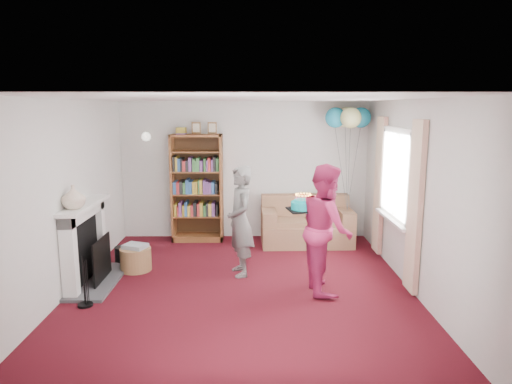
{
  "coord_description": "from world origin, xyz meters",
  "views": [
    {
      "loc": [
        0.15,
        -5.82,
        2.39
      ],
      "look_at": [
        0.2,
        0.6,
        1.2
      ],
      "focal_mm": 32.0,
      "sensor_mm": 36.0,
      "label": 1
    }
  ],
  "objects_px": {
    "person_striped": "(240,221)",
    "bookcase": "(197,189)",
    "sofa": "(306,225)",
    "person_magenta": "(326,228)",
    "birthday_cake": "(303,206)"
  },
  "relations": [
    {
      "from": "person_magenta",
      "to": "birthday_cake",
      "type": "xyz_separation_m",
      "value": [
        -0.29,
        0.11,
        0.28
      ]
    },
    {
      "from": "person_striped",
      "to": "birthday_cake",
      "type": "xyz_separation_m",
      "value": [
        0.84,
        -0.48,
        0.33
      ]
    },
    {
      "from": "bookcase",
      "to": "sofa",
      "type": "relative_size",
      "value": 1.35
    },
    {
      "from": "sofa",
      "to": "person_magenta",
      "type": "relative_size",
      "value": 0.94
    },
    {
      "from": "person_magenta",
      "to": "birthday_cake",
      "type": "distance_m",
      "value": 0.42
    },
    {
      "from": "sofa",
      "to": "birthday_cake",
      "type": "relative_size",
      "value": 4.17
    },
    {
      "from": "sofa",
      "to": "person_magenta",
      "type": "xyz_separation_m",
      "value": [
        0.0,
        -2.15,
        0.53
      ]
    },
    {
      "from": "bookcase",
      "to": "birthday_cake",
      "type": "bearing_deg",
      "value": -53.83
    },
    {
      "from": "sofa",
      "to": "person_striped",
      "type": "distance_m",
      "value": 1.99
    },
    {
      "from": "person_striped",
      "to": "person_magenta",
      "type": "xyz_separation_m",
      "value": [
        1.13,
        -0.59,
        0.05
      ]
    },
    {
      "from": "birthday_cake",
      "to": "bookcase",
      "type": "bearing_deg",
      "value": 126.17
    },
    {
      "from": "person_striped",
      "to": "bookcase",
      "type": "bearing_deg",
      "value": -170.97
    },
    {
      "from": "sofa",
      "to": "birthday_cake",
      "type": "bearing_deg",
      "value": -99.6
    },
    {
      "from": "bookcase",
      "to": "birthday_cake",
      "type": "height_order",
      "value": "bookcase"
    },
    {
      "from": "bookcase",
      "to": "birthday_cake",
      "type": "relative_size",
      "value": 5.63
    }
  ]
}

